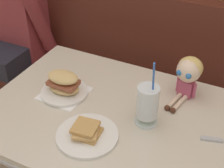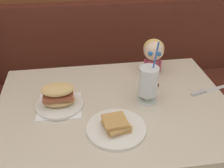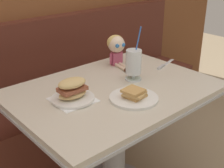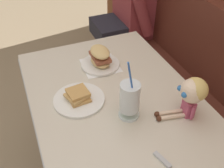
{
  "view_description": "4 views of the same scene",
  "coord_description": "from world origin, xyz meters",
  "px_view_note": "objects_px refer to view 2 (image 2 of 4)",
  "views": [
    {
      "loc": [
        0.48,
        -0.77,
        1.67
      ],
      "look_at": [
        -0.02,
        0.24,
        0.85
      ],
      "focal_mm": 51.83,
      "sensor_mm": 36.0,
      "label": 1
    },
    {
      "loc": [
        -0.16,
        -0.81,
        1.5
      ],
      "look_at": [
        -0.01,
        0.2,
        0.85
      ],
      "focal_mm": 42.66,
      "sensor_mm": 36.0,
      "label": 2
    },
    {
      "loc": [
        -1.01,
        -0.94,
        1.44
      ],
      "look_at": [
        -0.01,
        0.18,
        0.76
      ],
      "focal_mm": 48.42,
      "sensor_mm": 36.0,
      "label": 3
    },
    {
      "loc": [
        0.9,
        -0.2,
        1.61
      ],
      "look_at": [
        0.02,
        0.16,
        0.83
      ],
      "focal_mm": 41.92,
      "sensor_mm": 36.0,
      "label": 4
    }
  ],
  "objects_px": {
    "toast_plate": "(116,127)",
    "seated_doll": "(154,52)",
    "milkshake_glass": "(148,83)",
    "butter_knife": "(204,91)",
    "sandwich_plate": "(59,98)"
  },
  "relations": [
    {
      "from": "butter_knife",
      "to": "seated_doll",
      "type": "relative_size",
      "value": 1.02
    },
    {
      "from": "milkshake_glass",
      "to": "seated_doll",
      "type": "distance_m",
      "value": 0.27
    },
    {
      "from": "milkshake_glass",
      "to": "sandwich_plate",
      "type": "height_order",
      "value": "milkshake_glass"
    },
    {
      "from": "milkshake_glass",
      "to": "seated_doll",
      "type": "bearing_deg",
      "value": 69.34
    },
    {
      "from": "butter_knife",
      "to": "seated_doll",
      "type": "distance_m",
      "value": 0.33
    },
    {
      "from": "toast_plate",
      "to": "sandwich_plate",
      "type": "bearing_deg",
      "value": 139.94
    },
    {
      "from": "toast_plate",
      "to": "milkshake_glass",
      "type": "relative_size",
      "value": 0.79
    },
    {
      "from": "milkshake_glass",
      "to": "toast_plate",
      "type": "bearing_deg",
      "value": -134.35
    },
    {
      "from": "toast_plate",
      "to": "sandwich_plate",
      "type": "relative_size",
      "value": 1.14
    },
    {
      "from": "seated_doll",
      "to": "milkshake_glass",
      "type": "bearing_deg",
      "value": -110.66
    },
    {
      "from": "toast_plate",
      "to": "seated_doll",
      "type": "height_order",
      "value": "seated_doll"
    },
    {
      "from": "butter_knife",
      "to": "seated_doll",
      "type": "bearing_deg",
      "value": 132.58
    },
    {
      "from": "toast_plate",
      "to": "butter_knife",
      "type": "relative_size",
      "value": 1.08
    },
    {
      "from": "sandwich_plate",
      "to": "butter_knife",
      "type": "height_order",
      "value": "sandwich_plate"
    },
    {
      "from": "milkshake_glass",
      "to": "butter_knife",
      "type": "relative_size",
      "value": 1.36
    }
  ]
}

